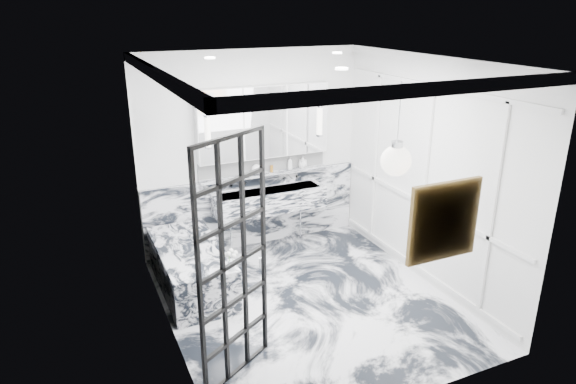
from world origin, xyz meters
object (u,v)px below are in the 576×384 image
crittall_door (234,264)px  bathtub (191,268)px  trough_sink (270,200)px  mirror_cabinet (264,122)px

crittall_door → bathtub: 1.93m
trough_sink → bathtub: 1.55m
trough_sink → mirror_cabinet: bearing=90.0°
trough_sink → mirror_cabinet: (-0.00, 0.17, 1.09)m
crittall_door → mirror_cabinet: mirror_cabinet is taller
trough_sink → mirror_cabinet: 1.10m
bathtub → trough_sink: bearing=26.5°
mirror_cabinet → bathtub: (-1.32, -0.83, -1.54)m
crittall_door → bathtub: (-0.01, 1.72, -0.88)m
crittall_door → bathtub: crittall_door is taller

